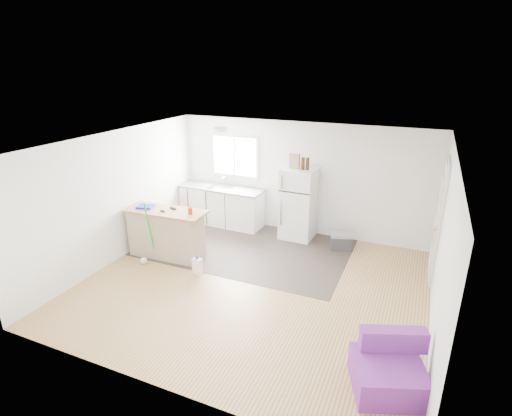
{
  "coord_description": "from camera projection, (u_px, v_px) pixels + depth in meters",
  "views": [
    {
      "loc": [
        2.37,
        -5.37,
        3.54
      ],
      "look_at": [
        -0.26,
        0.7,
        1.11
      ],
      "focal_mm": 28.0,
      "sensor_mm": 36.0,
      "label": 1
    }
  ],
  "objects": [
    {
      "name": "ceiling_fixture",
      "position": [
        220.0,
        129.0,
        7.4
      ],
      "size": [
        0.3,
        0.3,
        0.07
      ],
      "primitive_type": "cylinder",
      "color": "white",
      "rests_on": "ceiling"
    },
    {
      "name": "mop",
      "position": [
        146.0,
        252.0,
        7.37
      ],
      "size": [
        0.25,
        0.34,
        1.24
      ],
      "rotation": [
        0.0,
        0.0,
        0.3
      ],
      "color": "green",
      "rests_on": "floor"
    },
    {
      "name": "bottle_right",
      "position": [
        307.0,
        164.0,
        7.9
      ],
      "size": [
        0.08,
        0.08,
        0.25
      ],
      "primitive_type": "cylinder",
      "rotation": [
        0.0,
        0.0,
        -0.22
      ],
      "color": "#381F0A",
      "rests_on": "refrigerator"
    },
    {
      "name": "red_cup",
      "position": [
        190.0,
        211.0,
        7.2
      ],
      "size": [
        0.09,
        0.09,
        0.12
      ],
      "primitive_type": "cylinder",
      "rotation": [
        0.0,
        0.0,
        -0.11
      ],
      "color": "red",
      "rests_on": "peninsula"
    },
    {
      "name": "cardboard_box",
      "position": [
        295.0,
        161.0,
        8.0
      ],
      "size": [
        0.2,
        0.1,
        0.3
      ],
      "primitive_type": "cube",
      "rotation": [
        0.0,
        0.0,
        -0.01
      ],
      "color": "tan",
      "rests_on": "refrigerator"
    },
    {
      "name": "bottle_left",
      "position": [
        303.0,
        164.0,
        7.91
      ],
      "size": [
        0.08,
        0.08,
        0.25
      ],
      "primitive_type": "cylinder",
      "rotation": [
        0.0,
        0.0,
        -0.11
      ],
      "color": "#381F0A",
      "rests_on": "refrigerator"
    },
    {
      "name": "window",
      "position": [
        235.0,
        156.0,
        8.92
      ],
      "size": [
        1.18,
        0.06,
        0.98
      ],
      "color": "white",
      "rests_on": "back_wall"
    },
    {
      "name": "cooler",
      "position": [
        341.0,
        241.0,
        7.97
      ],
      "size": [
        0.51,
        0.42,
        0.34
      ],
      "rotation": [
        0.0,
        0.0,
        0.33
      ],
      "color": "#313134",
      "rests_on": "floor"
    },
    {
      "name": "tool_b",
      "position": [
        162.0,
        211.0,
        7.33
      ],
      "size": [
        0.11,
        0.07,
        0.03
      ],
      "primitive_type": "cube",
      "rotation": [
        0.0,
        0.0,
        -0.33
      ],
      "color": "black",
      "rests_on": "peninsula"
    },
    {
      "name": "peninsula",
      "position": [
        166.0,
        233.0,
        7.58
      ],
      "size": [
        1.56,
        0.65,
        0.94
      ],
      "rotation": [
        0.0,
        0.0,
        0.04
      ],
      "color": "tan",
      "rests_on": "floor"
    },
    {
      "name": "interior_door",
      "position": [
        439.0,
        221.0,
        6.7
      ],
      "size": [
        0.11,
        0.92,
        2.1
      ],
      "color": "white",
      "rests_on": "right_wall"
    },
    {
      "name": "room",
      "position": [
        254.0,
        219.0,
        6.32
      ],
      "size": [
        5.51,
        5.01,
        2.41
      ],
      "color": "olive",
      "rests_on": "ground"
    },
    {
      "name": "tool_a",
      "position": [
        173.0,
        208.0,
        7.46
      ],
      "size": [
        0.15,
        0.1,
        0.03
      ],
      "primitive_type": "cube",
      "rotation": [
        0.0,
        0.0,
        -0.38
      ],
      "color": "black",
      "rests_on": "peninsula"
    },
    {
      "name": "purple_seat",
      "position": [
        389.0,
        370.0,
        4.55
      ],
      "size": [
        0.97,
        0.96,
        0.63
      ],
      "rotation": [
        0.0,
        0.0,
        0.36
      ],
      "color": "purple",
      "rests_on": "floor"
    },
    {
      "name": "blue_tray",
      "position": [
        145.0,
        207.0,
        7.54
      ],
      "size": [
        0.34,
        0.28,
        0.04
      ],
      "primitive_type": "cube",
      "rotation": [
        0.0,
        0.0,
        0.22
      ],
      "color": "#131AB7",
      "rests_on": "peninsula"
    },
    {
      "name": "vinyl_zone",
      "position": [
        246.0,
        247.0,
        8.08
      ],
      "size": [
        4.05,
        2.5,
        0.0
      ],
      "primitive_type": "cube",
      "color": "#2E2823",
      "rests_on": "floor"
    },
    {
      "name": "cleaner_jug",
      "position": [
        198.0,
        266.0,
        7.04
      ],
      "size": [
        0.17,
        0.13,
        0.35
      ],
      "rotation": [
        0.0,
        0.0,
        -0.15
      ],
      "color": "white",
      "rests_on": "floor"
    },
    {
      "name": "kitchen_cabinets",
      "position": [
        222.0,
        205.0,
        9.13
      ],
      "size": [
        1.99,
        0.67,
        1.15
      ],
      "rotation": [
        0.0,
        0.0,
        -0.03
      ],
      "color": "white",
      "rests_on": "floor"
    },
    {
      "name": "refrigerator",
      "position": [
        298.0,
        204.0,
        8.32
      ],
      "size": [
        0.68,
        0.65,
        1.51
      ],
      "rotation": [
        0.0,
        0.0,
        -0.03
      ],
      "color": "white",
      "rests_on": "floor"
    }
  ]
}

